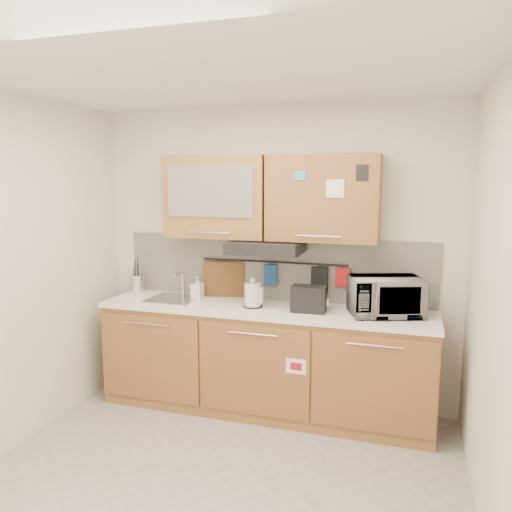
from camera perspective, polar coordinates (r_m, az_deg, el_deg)
The scene contains 20 objects.
floor at distance 3.56m, azimuth -5.09°, elevation -25.07°, with size 3.20×3.20×0.00m, color #9E9993.
ceiling at distance 3.03m, azimuth -5.80°, elevation 20.55°, with size 3.20×3.20×0.00m, color white.
wall_back at distance 4.43m, azimuth 2.09°, elevation -0.09°, with size 3.20×3.20×0.00m, color silver.
wall_right at distance 2.85m, azimuth 26.01°, elevation -5.95°, with size 3.00×3.00×0.00m, color silver.
base_cabinet at distance 4.38m, azimuth 0.93°, elevation -12.34°, with size 2.80×0.64×0.88m.
countertop at distance 4.22m, azimuth 0.94°, elevation -6.07°, with size 2.82×0.62×0.04m, color white.
backsplash at distance 4.44m, azimuth 2.04°, elevation -1.39°, with size 2.80×0.02×0.56m, color silver.
upper_cabinets at distance 4.21m, azimuth 1.43°, elevation 6.71°, with size 1.82×0.37×0.70m.
range_hood at distance 4.18m, azimuth 1.19°, elevation 1.04°, with size 0.60×0.46×0.10m, color black.
sink at distance 4.54m, azimuth -9.36°, elevation -4.83°, with size 0.42×0.40×0.26m.
utensil_rail at distance 4.39m, azimuth 1.91°, elevation -0.70°, with size 0.02×0.02×1.30m, color black.
utensil_crock at distance 4.85m, azimuth -13.42°, elevation -3.06°, with size 0.17×0.17×0.34m.
kettle at distance 4.18m, azimuth -0.35°, elevation -4.55°, with size 0.19×0.18×0.25m.
toaster at distance 4.06m, azimuth 6.05°, elevation -4.87°, with size 0.28×0.18×0.21m.
microwave at distance 4.06m, azimuth 14.59°, elevation -4.48°, with size 0.55×0.37×0.30m, color #999999.
soap_bottle at distance 4.50m, azimuth -6.71°, elevation -3.59°, with size 0.09×0.10×0.21m, color #999999.
cutting_board at distance 4.57m, azimuth -3.70°, elevation -3.59°, with size 0.38×0.03×0.47m, color brown.
oven_mitt at distance 4.40m, azimuth 1.64°, elevation -2.19°, with size 0.11×0.03×0.19m, color navy.
dark_pouch at distance 4.31m, azimuth 7.28°, elevation -2.72°, with size 0.14×0.04×0.22m, color black.
pot_holder at distance 4.27m, azimuth 9.90°, elevation -2.44°, with size 0.13×0.02×0.16m, color #AE171A.
Camera 1 is at (1.15, -2.73, 1.98)m, focal length 35.00 mm.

